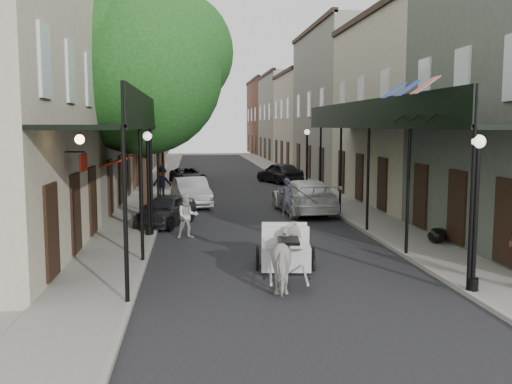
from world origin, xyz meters
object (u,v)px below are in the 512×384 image
object	(u,v)px
car_left_mid	(191,192)
car_right_near	(304,196)
car_right_far	(280,173)
horse	(288,258)
tree_far	(166,99)
lamppost_right_far	(307,160)
car_left_near	(166,210)
lamppost_left	(148,182)
tree_near	(151,67)
pedestrian_sidewalk_left	(162,182)
lamppost_right_near	(476,211)
pedestrian_walking	(187,216)
carriage	(285,230)
car_left_far	(188,176)

from	to	relation	value
car_left_mid	car_right_near	xyz separation A→B (m)	(5.20, -2.83, 0.06)
car_right_far	horse	bearing A→B (deg)	60.61
tree_far	lamppost_right_far	xyz separation A→B (m)	(8.35, -6.18, -3.79)
tree_far	car_right_far	distance (m)	9.40
car_left_near	lamppost_right_far	bearing A→B (deg)	71.34
lamppost_left	car_right_near	world-z (taller)	lamppost_left
lamppost_left	car_right_near	xyz separation A→B (m)	(6.70, 5.17, -1.27)
tree_near	pedestrian_sidewalk_left	distance (m)	8.77
lamppost_right_near	horse	world-z (taller)	lamppost_right_near
lamppost_right_far	car_right_near	world-z (taller)	lamppost_right_far
lamppost_left	pedestrian_sidewalk_left	size ratio (longest dim) A/B	2.25
lamppost_left	horse	world-z (taller)	lamppost_left
pedestrian_walking	car_right_far	world-z (taller)	pedestrian_walking
car_right_far	lamppost_right_far	bearing A→B (deg)	72.85
tree_near	car_left_near	world-z (taller)	tree_near
car_right_near	pedestrian_sidewalk_left	bearing A→B (deg)	-44.49
lamppost_left	car_left_mid	world-z (taller)	lamppost_left
horse	lamppost_right_near	bearing A→B (deg)	174.04
tree_far	car_left_near	xyz separation A→B (m)	(0.65, -15.64, -5.20)
lamppost_right_near	pedestrian_walking	world-z (taller)	lamppost_right_near
lamppost_left	carriage	xyz separation A→B (m)	(4.22, -4.55, -1.02)
tree_near	lamppost_right_far	world-z (taller)	tree_near
lamppost_left	pedestrian_sidewalk_left	bearing A→B (deg)	90.52
lamppost_right_near	horse	distance (m)	4.58
car_left_far	car_right_far	size ratio (longest dim) A/B	0.99
car_left_near	car_right_far	bearing A→B (deg)	87.05
lamppost_right_far	pedestrian_walking	world-z (taller)	lamppost_right_far
tree_near	car_right_near	bearing A→B (deg)	8.32
lamppost_right_far	tree_near	bearing A→B (deg)	-136.69
tree_near	car_left_far	xyz separation A→B (m)	(1.32, 14.62, -5.89)
pedestrian_walking	car_left_far	distance (m)	19.02
car_right_far	lamppost_right_near	bearing A→B (deg)	69.91
car_left_near	car_left_far	distance (m)	16.28
lamppost_left	lamppost_right_far	distance (m)	14.53
horse	carriage	xyz separation A→B (m)	(0.31, 2.45, 0.24)
car_left_near	pedestrian_walking	bearing A→B (deg)	-51.99
tree_far	car_right_near	bearing A→B (deg)	-62.24
tree_near	car_right_far	xyz separation A→B (m)	(7.80, 14.98, -5.75)
tree_near	car_right_far	world-z (taller)	tree_near
tree_far	carriage	distance (m)	23.63
tree_near	car_left_mid	size ratio (longest dim) A/B	2.20
lamppost_left	lamppost_right_far	size ratio (longest dim) A/B	1.00
lamppost_right_far	pedestrian_walking	xyz separation A→B (m)	(-6.83, -12.22, -1.24)
carriage	car_left_mid	xyz separation A→B (m)	(-2.72, 12.55, -0.31)
carriage	car_right_near	bearing A→B (deg)	82.85
carriage	pedestrian_sidewalk_left	xyz separation A→B (m)	(-4.32, 15.52, -0.09)
lamppost_right_near	lamppost_left	distance (m)	11.46
lamppost_right_near	carriage	world-z (taller)	lamppost_right_near
pedestrian_walking	lamppost_right_near	bearing A→B (deg)	-62.41
lamppost_left	pedestrian_sidewalk_left	xyz separation A→B (m)	(-0.10, 10.97, -1.11)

